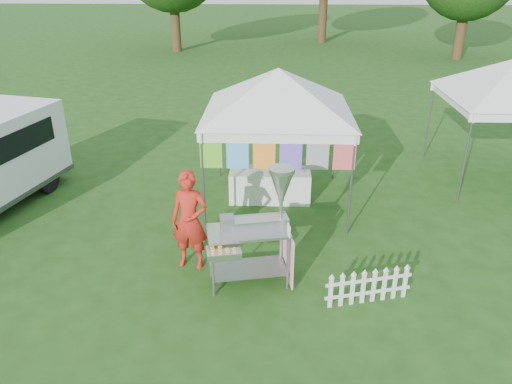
{
  "coord_description": "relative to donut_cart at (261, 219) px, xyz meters",
  "views": [
    {
      "loc": [
        -0.07,
        -6.68,
        4.96
      ],
      "look_at": [
        -0.38,
        1.62,
        1.1
      ],
      "focal_mm": 35.0,
      "sensor_mm": 36.0,
      "label": 1
    }
  ],
  "objects": [
    {
      "name": "vendor",
      "position": [
        -1.25,
        0.45,
        -0.29
      ],
      "size": [
        0.72,
        0.53,
        1.81
      ],
      "primitive_type": "imported",
      "rotation": [
        0.0,
        0.0,
        -0.15
      ],
      "color": "red",
      "rests_on": "ground"
    },
    {
      "name": "donut_cart",
      "position": [
        0.0,
        0.0,
        0.0
      ],
      "size": [
        1.49,
        1.25,
        2.03
      ],
      "rotation": [
        0.0,
        0.0,
        0.2
      ],
      "color": "gray",
      "rests_on": "ground"
    },
    {
      "name": "picket_fence",
      "position": [
        1.71,
        -0.51,
        -0.91
      ],
      "size": [
        1.4,
        0.39,
        0.56
      ],
      "rotation": [
        0.0,
        0.0,
        0.25
      ],
      "color": "white",
      "rests_on": "ground"
    },
    {
      "name": "display_table",
      "position": [
        0.11,
        3.21,
        -0.84
      ],
      "size": [
        1.8,
        0.7,
        0.71
      ],
      "primitive_type": "cube",
      "color": "white",
      "rests_on": "ground"
    },
    {
      "name": "ground",
      "position": [
        0.25,
        -0.39,
        -1.2
      ],
      "size": [
        120.0,
        120.0,
        0.0
      ],
      "primitive_type": "plane",
      "color": "#204513",
      "rests_on": "ground"
    },
    {
      "name": "canopy_main",
      "position": [
        0.25,
        3.11,
        1.79
      ],
      "size": [
        4.24,
        4.24,
        3.45
      ],
      "color": "#59595E",
      "rests_on": "ground"
    }
  ]
}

